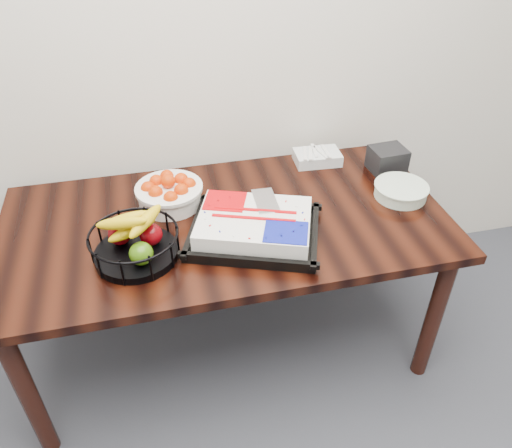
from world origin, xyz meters
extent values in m
plane|color=silver|center=(0.00, 2.50, 1.35)|extent=(5.00, 0.00, 5.00)
cube|color=black|center=(0.00, 2.00, 0.73)|extent=(1.80, 0.90, 0.04)
cylinder|color=black|center=(-0.82, 1.63, 0.35)|extent=(0.07, 0.07, 0.71)
cylinder|color=black|center=(-0.82, 2.37, 0.35)|extent=(0.07, 0.07, 0.71)
cylinder|color=black|center=(0.82, 1.63, 0.35)|extent=(0.07, 0.07, 0.71)
cylinder|color=black|center=(0.82, 2.37, 0.35)|extent=(0.07, 0.07, 0.71)
cube|color=black|center=(0.09, 1.86, 0.76)|extent=(0.59, 0.52, 0.02)
cube|color=white|center=(0.09, 1.86, 0.81)|extent=(0.51, 0.44, 0.07)
cube|color=#C00409|center=(-0.04, 1.95, 0.85)|extent=(0.20, 0.18, 0.00)
cube|color=#0D1690|center=(0.21, 1.78, 0.85)|extent=(0.20, 0.18, 0.00)
cube|color=silver|center=(0.12, 1.97, 0.85)|extent=(0.09, 0.17, 0.00)
cylinder|color=white|center=(-0.21, 2.16, 0.79)|extent=(0.26, 0.26, 0.08)
cylinder|color=white|center=(-0.21, 2.16, 0.83)|extent=(0.28, 0.28, 0.01)
cylinder|color=black|center=(-0.36, 1.84, 0.77)|extent=(0.30, 0.30, 0.03)
torus|color=black|center=(-0.36, 1.84, 0.86)|extent=(0.32, 0.32, 0.01)
cylinder|color=white|center=(0.76, 1.99, 0.78)|extent=(0.22, 0.22, 0.05)
cylinder|color=white|center=(0.76, 1.99, 0.80)|extent=(0.23, 0.23, 0.01)
cube|color=silver|center=(0.51, 2.35, 0.78)|extent=(0.22, 0.15, 0.05)
cube|color=black|center=(0.80, 2.21, 0.81)|extent=(0.16, 0.14, 0.11)
camera|label=1|loc=(-0.25, 0.39, 1.96)|focal=35.00mm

